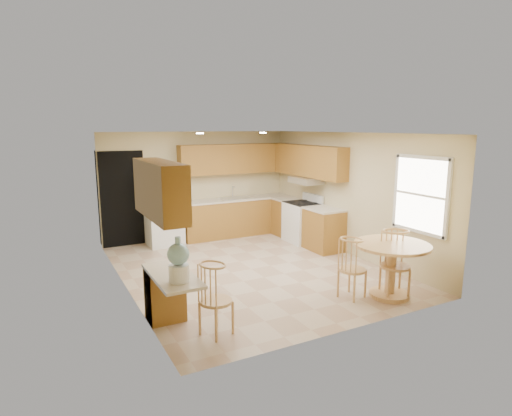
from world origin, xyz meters
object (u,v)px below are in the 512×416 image
dining_table (391,262)px  chair_desk (219,294)px  chair_table_a (357,264)px  water_crock (179,262)px  refrigerator (164,208)px  chair_table_b (401,259)px  stove (302,222)px

dining_table → chair_desk: chair_desk is taller
chair_table_a → water_crock: 2.81m
refrigerator → chair_table_a: size_ratio=1.79×
chair_desk → chair_table_b: bearing=65.1°
dining_table → water_crock: (-3.32, 0.17, 0.46)m
chair_table_a → water_crock: (-2.77, 0.01, 0.45)m
stove → chair_table_a: (-1.15, -3.18, 0.10)m
stove → dining_table: (-0.60, -3.34, 0.09)m
stove → water_crock: size_ratio=1.96×
refrigerator → chair_table_b: 5.25m
stove → chair_desk: 4.81m
stove → chair_table_a: 3.39m
dining_table → chair_table_b: (0.05, -0.14, 0.08)m
refrigerator → chair_desk: size_ratio=1.79×
chair_table_a → chair_desk: bearing=-101.8°
stove → dining_table: bearing=-100.2°
water_crock → dining_table: bearing=-3.0°
refrigerator → water_crock: bearing=-103.4°
refrigerator → dining_table: 5.10m
stove → water_crock: (-3.92, -3.17, 0.55)m
dining_table → chair_table_a: (-0.55, 0.16, 0.01)m
stove → chair_table_a: bearing=-109.9°
chair_table_b → chair_desk: (-2.92, 0.16, -0.06)m
chair_desk → stove: bearing=112.0°
chair_table_a → chair_table_b: (0.60, -0.30, 0.06)m
dining_table → refrigerator: bearing=116.5°
refrigerator → water_crock: size_ratio=3.03×
refrigerator → chair_table_b: bearing=-63.7°
stove → chair_desk: (-3.47, -3.32, 0.10)m
refrigerator → chair_table_a: 4.73m
chair_desk → water_crock: size_ratio=1.69×
chair_table_b → chair_desk: chair_table_b is taller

